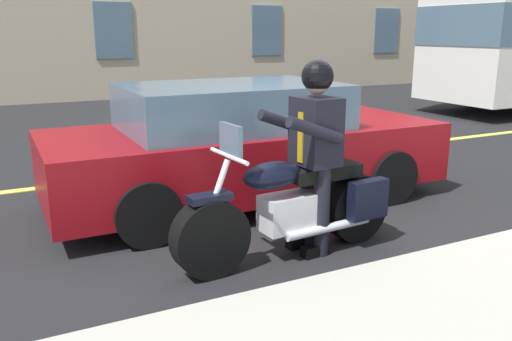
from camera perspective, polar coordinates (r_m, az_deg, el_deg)
The scene contains 5 objects.
ground_plane at distance 6.26m, azimuth 3.03°, elevation -3.70°, with size 80.00×80.00×0.00m, color black.
lane_center_stripe at distance 7.99m, azimuth -4.04°, elevation 0.39°, with size 60.00×0.16×0.01m, color #E5DB4C.
motorcycle_main at distance 4.76m, azimuth 4.27°, elevation -3.95°, with size 2.22×0.70×1.26m.
rider_main at distance 4.72m, azimuth 6.27°, elevation 3.18°, with size 0.65×0.58×1.74m.
car_dark at distance 6.22m, azimuth -1.37°, elevation 2.81°, with size 4.60×1.92×1.40m.
Camera 1 is at (2.94, 5.16, 1.97)m, focal length 37.32 mm.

